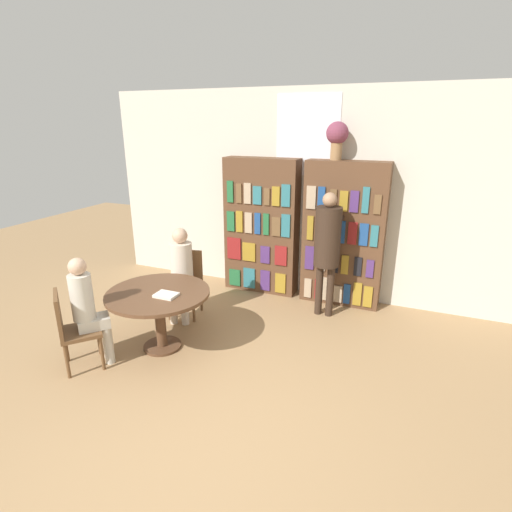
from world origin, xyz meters
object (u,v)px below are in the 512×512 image
(bookshelf_left, at_px, (261,227))
(chair_left_side, at_px, (186,280))
(bookshelf_right, at_px, (343,235))
(chair_near_camera, at_px, (72,327))
(reading_table, at_px, (159,302))
(seated_reader_left, at_px, (181,268))
(librarian_standing, at_px, (328,242))
(seated_reader_right, at_px, (88,307))
(flower_vase, at_px, (337,136))

(bookshelf_left, height_order, chair_left_side, bookshelf_left)
(bookshelf_right, distance_m, chair_left_side, 2.27)
(chair_near_camera, bearing_deg, reading_table, 90.00)
(bookshelf_right, xyz_separation_m, seated_reader_left, (-1.84, -1.34, -0.30))
(chair_left_side, xyz_separation_m, seated_reader_left, (0.04, -0.17, 0.23))
(chair_near_camera, distance_m, librarian_standing, 3.18)
(bookshelf_left, xyz_separation_m, seated_reader_right, (-0.92, -2.62, -0.33))
(flower_vase, distance_m, reading_table, 3.11)
(bookshelf_right, distance_m, reading_table, 2.70)
(reading_table, bearing_deg, librarian_standing, 45.07)
(chair_near_camera, distance_m, chair_left_side, 1.64)
(flower_vase, relative_size, reading_table, 0.42)
(librarian_standing, bearing_deg, reading_table, -134.93)
(flower_vase, relative_size, seated_reader_right, 0.40)
(chair_left_side, bearing_deg, seated_reader_left, 90.00)
(chair_left_side, relative_size, librarian_standing, 0.52)
(flower_vase, xyz_separation_m, librarian_standing, (0.06, -0.51, -1.30))
(bookshelf_right, bearing_deg, flower_vase, 178.47)
(bookshelf_left, height_order, reading_table, bookshelf_left)
(chair_left_side, height_order, seated_reader_right, seated_reader_right)
(seated_reader_left, relative_size, seated_reader_right, 1.01)
(flower_vase, distance_m, chair_near_camera, 3.95)
(flower_vase, distance_m, seated_reader_right, 3.69)
(flower_vase, height_order, librarian_standing, flower_vase)
(bookshelf_right, relative_size, seated_reader_left, 1.63)
(reading_table, height_order, chair_near_camera, chair_near_camera)
(bookshelf_left, relative_size, seated_reader_left, 1.63)
(reading_table, height_order, seated_reader_left, seated_reader_left)
(flower_vase, bearing_deg, seated_reader_left, -141.05)
(seated_reader_right, bearing_deg, chair_left_side, 120.27)
(bookshelf_right, xyz_separation_m, librarian_standing, (-0.11, -0.50, 0.03))
(seated_reader_left, distance_m, librarian_standing, 1.95)
(flower_vase, bearing_deg, seated_reader_right, -127.16)
(flower_vase, xyz_separation_m, seated_reader_right, (-1.99, -2.62, -1.67))
(flower_vase, height_order, seated_reader_left, flower_vase)
(chair_left_side, distance_m, seated_reader_left, 0.29)
(bookshelf_right, bearing_deg, bookshelf_left, -179.99)
(bookshelf_right, height_order, seated_reader_right, bookshelf_right)
(flower_vase, relative_size, librarian_standing, 0.29)
(reading_table, bearing_deg, chair_near_camera, -131.49)
(flower_vase, bearing_deg, chair_left_side, -145.40)
(chair_near_camera, xyz_separation_m, librarian_standing, (2.17, 2.26, 0.56))
(bookshelf_right, distance_m, seated_reader_left, 2.29)
(flower_vase, relative_size, seated_reader_left, 0.40)
(reading_table, distance_m, seated_reader_left, 0.76)
(chair_near_camera, bearing_deg, bookshelf_right, 91.85)
(reading_table, height_order, librarian_standing, librarian_standing)
(bookshelf_right, relative_size, librarian_standing, 1.21)
(bookshelf_right, distance_m, chair_near_camera, 3.62)
(bookshelf_right, relative_size, flower_vase, 4.12)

